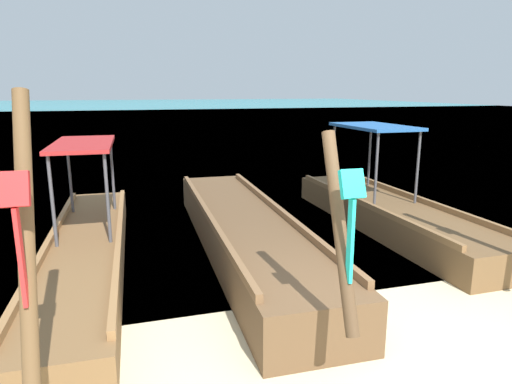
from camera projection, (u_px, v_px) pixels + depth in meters
The scene contains 5 objects.
ground at pixel (365, 377), 4.31m from camera, with size 120.00×120.00×0.00m, color beige.
sea_water at pixel (137, 109), 61.95m from camera, with size 120.00×120.00×0.00m, color teal.
longtail_boat_red_ribbon at pixel (86, 250), 6.84m from camera, with size 1.22×7.24×2.71m.
longtail_boat_turquoise_ribbon at pixel (244, 233), 7.59m from camera, with size 1.46×7.46×2.34m.
longtail_boat_orange_ribbon at pixel (390, 212), 8.85m from camera, with size 1.35×6.38×2.74m.
Camera 1 is at (-2.08, -3.35, 2.69)m, focal length 31.57 mm.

